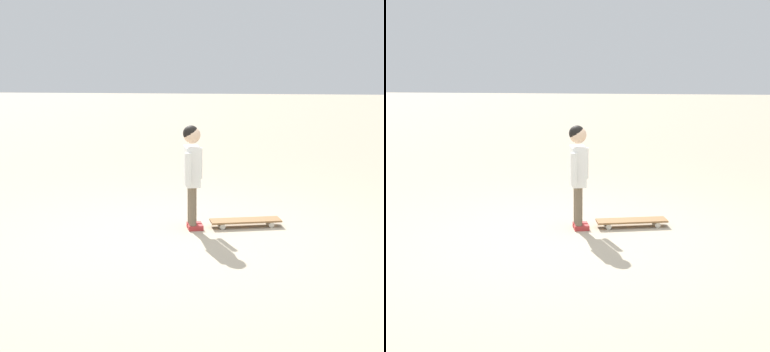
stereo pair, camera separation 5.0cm
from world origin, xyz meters
The scene contains 3 objects.
ground_plane centered at (0.00, 0.00, 0.00)m, with size 50.00×50.00×0.00m, color tan.
child_person centered at (-0.38, -0.08, 0.66)m, with size 0.40×0.22×1.06m.
skateboard centered at (-0.51, 0.46, 0.06)m, with size 0.36×0.76×0.07m.
Camera 2 is at (5.22, 0.54, 1.68)m, focal length 53.52 mm.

